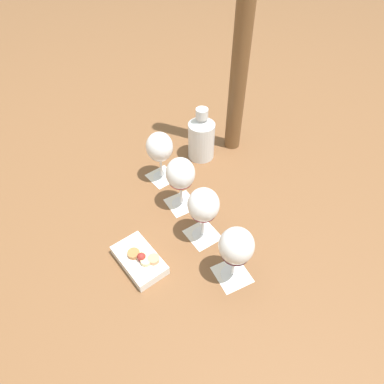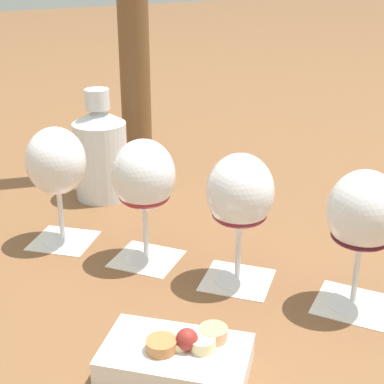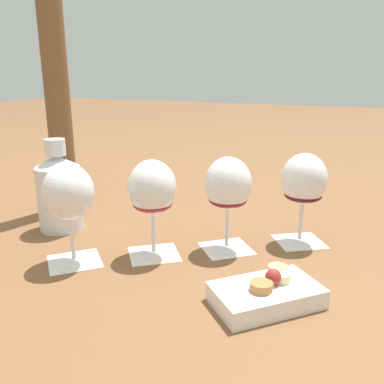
{
  "view_description": "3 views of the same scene",
  "coord_description": "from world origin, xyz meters",
  "px_view_note": "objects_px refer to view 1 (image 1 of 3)",
  "views": [
    {
      "loc": [
        0.1,
        -0.72,
        0.86
      ],
      "look_at": [
        0.0,
        -0.0,
        0.13
      ],
      "focal_mm": 32.0,
      "sensor_mm": 36.0,
      "label": 1
    },
    {
      "loc": [
        -0.38,
        -0.67,
        0.45
      ],
      "look_at": [
        0.0,
        -0.0,
        0.13
      ],
      "focal_mm": 55.0,
      "sensor_mm": 36.0,
      "label": 2
    },
    {
      "loc": [
        -0.69,
        -0.32,
        0.35
      ],
      "look_at": [
        0.0,
        -0.0,
        0.13
      ],
      "focal_mm": 38.0,
      "sensor_mm": 36.0,
      "label": 3
    }
  ],
  "objects_px": {
    "wine_glass_1": "(181,175)",
    "ceramic_vase": "(201,137)",
    "snack_dish": "(140,260)",
    "umbrella_pole": "(244,19)",
    "wine_glass_2": "(203,207)",
    "wine_glass_3": "(236,247)",
    "wine_glass_0": "(160,149)"
  },
  "relations": [
    {
      "from": "wine_glass_1",
      "to": "ceramic_vase",
      "type": "distance_m",
      "value": 0.27
    },
    {
      "from": "snack_dish",
      "to": "umbrella_pole",
      "type": "height_order",
      "value": "umbrella_pole"
    },
    {
      "from": "wine_glass_1",
      "to": "wine_glass_2",
      "type": "distance_m",
      "value": 0.15
    },
    {
      "from": "wine_glass_3",
      "to": "snack_dish",
      "type": "height_order",
      "value": "wine_glass_3"
    },
    {
      "from": "snack_dish",
      "to": "wine_glass_3",
      "type": "bearing_deg",
      "value": -0.49
    },
    {
      "from": "wine_glass_3",
      "to": "umbrella_pole",
      "type": "relative_size",
      "value": 0.2
    },
    {
      "from": "wine_glass_2",
      "to": "umbrella_pole",
      "type": "height_order",
      "value": "umbrella_pole"
    },
    {
      "from": "snack_dish",
      "to": "umbrella_pole",
      "type": "xyz_separation_m",
      "value": [
        0.24,
        0.61,
        0.47
      ]
    },
    {
      "from": "snack_dish",
      "to": "umbrella_pole",
      "type": "relative_size",
      "value": 0.19
    },
    {
      "from": "wine_glass_0",
      "to": "wine_glass_3",
      "type": "bearing_deg",
      "value": -53.52
    },
    {
      "from": "wine_glass_0",
      "to": "umbrella_pole",
      "type": "bearing_deg",
      "value": 43.24
    },
    {
      "from": "wine_glass_2",
      "to": "ceramic_vase",
      "type": "height_order",
      "value": "ceramic_vase"
    },
    {
      "from": "wine_glass_2",
      "to": "ceramic_vase",
      "type": "distance_m",
      "value": 0.4
    },
    {
      "from": "wine_glass_1",
      "to": "wine_glass_3",
      "type": "height_order",
      "value": "same"
    },
    {
      "from": "wine_glass_0",
      "to": "wine_glass_3",
      "type": "height_order",
      "value": "same"
    },
    {
      "from": "wine_glass_0",
      "to": "wine_glass_3",
      "type": "xyz_separation_m",
      "value": [
        0.28,
        -0.38,
        0.0
      ]
    },
    {
      "from": "ceramic_vase",
      "to": "snack_dish",
      "type": "distance_m",
      "value": 0.54
    },
    {
      "from": "wine_glass_2",
      "to": "wine_glass_3",
      "type": "xyz_separation_m",
      "value": [
        0.1,
        -0.13,
        0.0
      ]
    },
    {
      "from": "wine_glass_2",
      "to": "snack_dish",
      "type": "distance_m",
      "value": 0.24
    },
    {
      "from": "wine_glass_1",
      "to": "wine_glass_2",
      "type": "xyz_separation_m",
      "value": [
        0.09,
        -0.12,
        0.0
      ]
    },
    {
      "from": "wine_glass_2",
      "to": "wine_glass_3",
      "type": "distance_m",
      "value": 0.16
    },
    {
      "from": "wine_glass_2",
      "to": "snack_dish",
      "type": "bearing_deg",
      "value": -142.83
    },
    {
      "from": "wine_glass_1",
      "to": "snack_dish",
      "type": "relative_size",
      "value": 1.02
    },
    {
      "from": "wine_glass_3",
      "to": "umbrella_pole",
      "type": "height_order",
      "value": "umbrella_pole"
    },
    {
      "from": "wine_glass_2",
      "to": "snack_dish",
      "type": "relative_size",
      "value": 1.02
    },
    {
      "from": "wine_glass_2",
      "to": "umbrella_pole",
      "type": "relative_size",
      "value": 0.2
    },
    {
      "from": "wine_glass_1",
      "to": "umbrella_pole",
      "type": "height_order",
      "value": "umbrella_pole"
    },
    {
      "from": "ceramic_vase",
      "to": "snack_dish",
      "type": "height_order",
      "value": "ceramic_vase"
    },
    {
      "from": "wine_glass_1",
      "to": "snack_dish",
      "type": "bearing_deg",
      "value": -108.18
    },
    {
      "from": "wine_glass_2",
      "to": "wine_glass_3",
      "type": "bearing_deg",
      "value": -52.6
    },
    {
      "from": "wine_glass_0",
      "to": "snack_dish",
      "type": "relative_size",
      "value": 1.02
    },
    {
      "from": "wine_glass_1",
      "to": "snack_dish",
      "type": "xyz_separation_m",
      "value": [
        -0.08,
        -0.25,
        -0.11
      ]
    }
  ]
}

